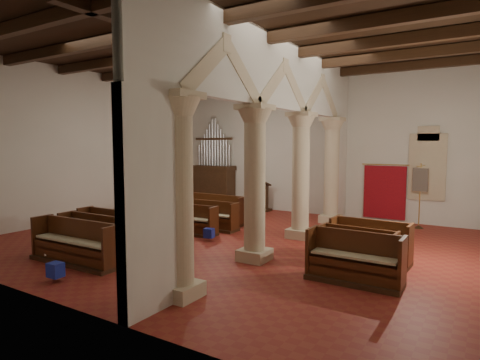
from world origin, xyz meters
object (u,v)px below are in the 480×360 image
object	(u,v)px
processional_banner	(419,207)
aisle_pew_0	(354,266)
lectern	(265,199)
pipe_organ	(214,178)
nave_pew_0	(76,249)

from	to	relation	value
processional_banner	aisle_pew_0	world-z (taller)	processional_banner
lectern	pipe_organ	bearing A→B (deg)	-172.69
pipe_organ	nave_pew_0	distance (m)	10.03
processional_banner	nave_pew_0	size ratio (longest dim) A/B	0.84
nave_pew_0	aisle_pew_0	distance (m)	6.91
pipe_organ	lectern	world-z (taller)	pipe_organ
pipe_organ	nave_pew_0	world-z (taller)	pipe_organ
aisle_pew_0	lectern	bearing A→B (deg)	130.78
pipe_organ	aisle_pew_0	distance (m)	11.66
processional_banner	nave_pew_0	xyz separation A→B (m)	(-6.87, -9.31, -0.43)
nave_pew_0	aisle_pew_0	world-z (taller)	aisle_pew_0
lectern	nave_pew_0	distance (m)	9.66
processional_banner	aisle_pew_0	distance (m)	7.00
lectern	aisle_pew_0	xyz separation A→B (m)	(6.18, -7.31, -0.18)
nave_pew_0	lectern	bearing A→B (deg)	86.45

